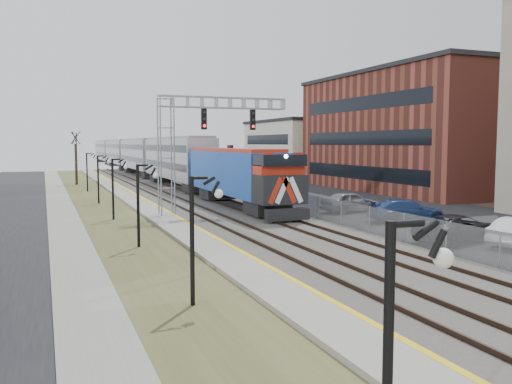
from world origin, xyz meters
TOP-DOWN VIEW (x-y plane):
  - sidewalk at (-7.00, 35.00)m, footprint 2.00×120.00m
  - grass_median at (-4.00, 35.00)m, footprint 4.00×120.00m
  - platform at (-1.00, 35.00)m, footprint 2.00×120.00m
  - ballast_bed at (4.00, 35.00)m, footprint 8.00×120.00m
  - parking_lot at (16.00, 35.00)m, footprint 16.00×120.00m
  - platform_edge at (-0.12, 35.00)m, footprint 0.24×120.00m
  - track_near at (2.00, 35.00)m, footprint 1.58×120.00m
  - track_far at (5.50, 35.00)m, footprint 1.58×120.00m
  - train at (5.50, 77.59)m, footprint 3.00×108.65m
  - signal_gantry at (1.22, 27.99)m, footprint 9.00×1.07m
  - lampposts at (-4.00, 18.29)m, footprint 0.14×62.14m
  - fence at (8.20, 35.00)m, footprint 0.04×120.00m
  - buildings_east at (30.00, 31.18)m, footprint 16.00×76.00m
  - car_lot_c at (11.27, 13.74)m, footprint 5.34×3.43m
  - car_lot_d at (13.10, 20.33)m, footprint 5.18×2.88m
  - car_lot_e at (12.35, 25.81)m, footprint 4.49×2.10m
  - car_lot_f at (12.23, 37.03)m, footprint 4.19×2.26m

SIDE VIEW (x-z plane):
  - parking_lot at x=16.00m, z-range 0.00..0.04m
  - grass_median at x=-4.00m, z-range 0.00..0.06m
  - sidewalk at x=-7.00m, z-range 0.00..0.08m
  - ballast_bed at x=4.00m, z-range 0.00..0.20m
  - platform at x=-1.00m, z-range 0.00..0.24m
  - platform_edge at x=-0.12m, z-range 0.24..0.25m
  - track_near at x=2.00m, z-range 0.20..0.35m
  - track_far at x=5.50m, z-range 0.20..0.35m
  - car_lot_f at x=12.23m, z-range 0.00..1.31m
  - car_lot_c at x=11.27m, z-range 0.00..1.37m
  - car_lot_d at x=13.10m, z-range 0.00..1.42m
  - car_lot_e at x=12.35m, z-range 0.00..1.49m
  - fence at x=8.20m, z-range 0.00..1.60m
  - lampposts at x=-4.00m, z-range 0.00..4.00m
  - train at x=5.50m, z-range 0.28..5.60m
  - signal_gantry at x=1.22m, z-range 1.51..9.66m
  - buildings_east at x=30.00m, z-range -1.19..13.81m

